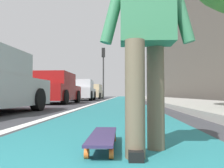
% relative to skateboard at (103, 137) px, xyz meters
% --- Properties ---
extents(ground_plane, '(80.00, 80.00, 0.00)m').
position_rel_skateboard_xyz_m(ground_plane, '(8.44, -0.00, -0.09)').
color(ground_plane, '#38383D').
extents(bike_lane_paint, '(56.00, 2.18, 0.00)m').
position_rel_skateboard_xyz_m(bike_lane_paint, '(22.44, -0.00, -0.09)').
color(bike_lane_paint, '#237075').
rests_on(bike_lane_paint, ground).
extents(lane_stripe_white, '(52.00, 0.16, 0.01)m').
position_rel_skateboard_xyz_m(lane_stripe_white, '(18.44, 1.24, -0.09)').
color(lane_stripe_white, silver).
rests_on(lane_stripe_white, ground).
extents(sidewalk_curb, '(52.00, 3.20, 0.14)m').
position_rel_skateboard_xyz_m(sidewalk_curb, '(16.44, -3.17, -0.02)').
color(sidewalk_curb, '#9E9B93').
rests_on(sidewalk_curb, ground).
extents(building_facade, '(40.00, 1.20, 9.50)m').
position_rel_skateboard_xyz_m(building_facade, '(20.44, -6.30, 4.66)').
color(building_facade, '#595249').
rests_on(building_facade, ground).
extents(skateboard, '(0.84, 0.21, 0.11)m').
position_rel_skateboard_xyz_m(skateboard, '(0.00, 0.00, 0.00)').
color(skateboard, orange).
rests_on(skateboard, ground).
extents(skater_person, '(0.46, 0.72, 1.64)m').
position_rel_skateboard_xyz_m(skater_person, '(-0.15, -0.35, 0.84)').
color(skater_person, brown).
rests_on(skater_person, ground).
extents(parked_car_mid, '(4.03, 1.93, 1.48)m').
position_rel_skateboard_xyz_m(parked_car_mid, '(9.25, 3.19, 0.62)').
color(parked_car_mid, maroon).
rests_on(parked_car_mid, ground).
extents(parked_car_far, '(4.67, 2.09, 1.50)m').
position_rel_skateboard_xyz_m(parked_car_far, '(15.32, 3.03, 0.64)').
color(parked_car_far, '#B7B7BC').
rests_on(parked_car_far, ground).
extents(parked_car_end, '(4.15, 1.98, 1.46)m').
position_rel_skateboard_xyz_m(parked_car_end, '(22.09, 3.03, 0.60)').
color(parked_car_end, tan).
rests_on(parked_car_end, ground).
extents(traffic_light, '(0.33, 0.28, 4.48)m').
position_rel_skateboard_xyz_m(traffic_light, '(18.24, 1.64, 2.99)').
color(traffic_light, '#2D2D2D').
rests_on(traffic_light, ground).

